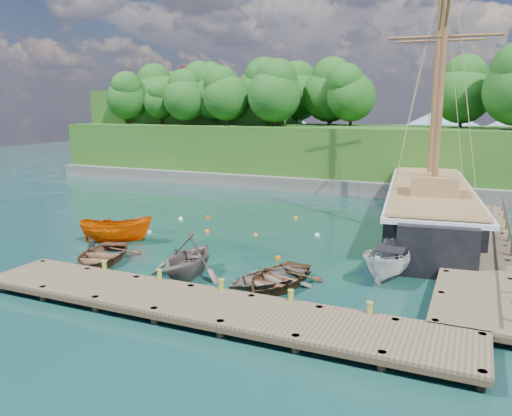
# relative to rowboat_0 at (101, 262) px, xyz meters

# --- Properties ---
(ground) EXTENTS (160.00, 160.00, 0.00)m
(ground) POSITION_rel_rowboat_0_xyz_m (6.31, 2.71, 0.00)
(ground) COLOR #113229
(ground) RESTS_ON ground
(dock_near) EXTENTS (20.00, 3.20, 1.10)m
(dock_near) POSITION_rel_rowboat_0_xyz_m (8.31, -3.79, 0.43)
(dock_near) COLOR brown
(dock_near) RESTS_ON ground
(dock_east) EXTENTS (3.20, 24.00, 1.10)m
(dock_east) POSITION_rel_rowboat_0_xyz_m (17.81, 9.71, 0.43)
(dock_east) COLOR brown
(dock_east) RESTS_ON ground
(bollard_0) EXTENTS (0.26, 0.26, 0.45)m
(bollard_0) POSITION_rel_rowboat_0_xyz_m (2.31, -2.39, 0.00)
(bollard_0) COLOR olive
(bollard_0) RESTS_ON ground
(bollard_1) EXTENTS (0.26, 0.26, 0.45)m
(bollard_1) POSITION_rel_rowboat_0_xyz_m (5.31, -2.39, 0.00)
(bollard_1) COLOR olive
(bollard_1) RESTS_ON ground
(bollard_2) EXTENTS (0.26, 0.26, 0.45)m
(bollard_2) POSITION_rel_rowboat_0_xyz_m (8.31, -2.39, 0.00)
(bollard_2) COLOR olive
(bollard_2) RESTS_ON ground
(bollard_3) EXTENTS (0.26, 0.26, 0.45)m
(bollard_3) POSITION_rel_rowboat_0_xyz_m (11.31, -2.39, 0.00)
(bollard_3) COLOR olive
(bollard_3) RESTS_ON ground
(bollard_4) EXTENTS (0.26, 0.26, 0.45)m
(bollard_4) POSITION_rel_rowboat_0_xyz_m (14.31, -2.39, 0.00)
(bollard_4) COLOR olive
(bollard_4) RESTS_ON ground
(rowboat_0) EXTENTS (4.58, 5.42, 0.96)m
(rowboat_0) POSITION_rel_rowboat_0_xyz_m (0.00, 0.00, 0.00)
(rowboat_0) COLOR brown
(rowboat_0) RESTS_ON ground
(rowboat_1) EXTENTS (3.86, 4.40, 2.20)m
(rowboat_1) POSITION_rel_rowboat_0_xyz_m (5.29, -0.06, 0.00)
(rowboat_1) COLOR #635952
(rowboat_1) RESTS_ON ground
(rowboat_2) EXTENTS (3.67, 4.81, 0.93)m
(rowboat_2) POSITION_rel_rowboat_0_xyz_m (9.63, 0.44, 0.00)
(rowboat_2) COLOR #4F2F19
(rowboat_2) RESTS_ON ground
(rowboat_3) EXTENTS (4.70, 5.15, 0.87)m
(rowboat_3) POSITION_rel_rowboat_0_xyz_m (9.17, 0.31, 0.00)
(rowboat_3) COLOR #5F564D
(rowboat_3) RESTS_ON ground
(motorboat_orange) EXTENTS (4.57, 3.35, 1.66)m
(motorboat_orange) POSITION_rel_rowboat_0_xyz_m (-1.87, 3.52, 0.00)
(motorboat_orange) COLOR #D34F00
(motorboat_orange) RESTS_ON ground
(cabin_boat_white) EXTENTS (2.43, 4.81, 1.78)m
(cabin_boat_white) POSITION_rel_rowboat_0_xyz_m (14.03, 3.62, 0.00)
(cabin_boat_white) COLOR silver
(cabin_boat_white) RESTS_ON ground
(schooner) EXTENTS (7.78, 28.78, 21.33)m
(schooner) POSITION_rel_rowboat_0_xyz_m (14.70, 15.34, 1.18)
(schooner) COLOR black
(schooner) RESTS_ON ground
(mooring_buoy_0) EXTENTS (0.28, 0.28, 0.28)m
(mooring_buoy_0) POSITION_rel_rowboat_0_xyz_m (-1.47, 6.21, 0.00)
(mooring_buoy_0) COLOR silver
(mooring_buoy_0) RESTS_ON ground
(mooring_buoy_1) EXTENTS (0.32, 0.32, 0.32)m
(mooring_buoy_1) POSITION_rel_rowboat_0_xyz_m (1.85, 7.87, 0.00)
(mooring_buoy_1) COLOR #FA610C
(mooring_buoy_1) RESTS_ON ground
(mooring_buoy_2) EXTENTS (0.29, 0.29, 0.29)m
(mooring_buoy_2) POSITION_rel_rowboat_0_xyz_m (5.07, 8.31, 0.00)
(mooring_buoy_2) COLOR orange
(mooring_buoy_2) RESTS_ON ground
(mooring_buoy_3) EXTENTS (0.34, 0.34, 0.34)m
(mooring_buoy_3) POSITION_rel_rowboat_0_xyz_m (8.61, 9.81, 0.00)
(mooring_buoy_3) COLOR silver
(mooring_buoy_3) RESTS_ON ground
(mooring_buoy_4) EXTENTS (0.30, 0.30, 0.30)m
(mooring_buoy_4) POSITION_rel_rowboat_0_xyz_m (-0.18, 11.51, 0.00)
(mooring_buoy_4) COLOR #E43605
(mooring_buoy_4) RESTS_ON ground
(mooring_buoy_5) EXTENTS (0.30, 0.30, 0.30)m
(mooring_buoy_5) POSITION_rel_rowboat_0_xyz_m (5.73, 13.93, 0.00)
(mooring_buoy_5) COLOR orange
(mooring_buoy_5) RESTS_ON ground
(mooring_buoy_6) EXTENTS (0.34, 0.34, 0.34)m
(mooring_buoy_6) POSITION_rel_rowboat_0_xyz_m (-1.73, 10.30, 0.00)
(mooring_buoy_6) COLOR white
(mooring_buoy_6) RESTS_ON ground
(mooring_buoy_7) EXTENTS (0.33, 0.33, 0.33)m
(mooring_buoy_7) POSITION_rel_rowboat_0_xyz_m (8.15, 4.28, 0.00)
(mooring_buoy_7) COLOR #D55B00
(mooring_buoy_7) RESTS_ON ground
(headland) EXTENTS (51.00, 19.31, 12.90)m
(headland) POSITION_rel_rowboat_0_xyz_m (-6.57, 34.07, 5.54)
(headland) COLOR #474744
(headland) RESTS_ON ground
(distant_ridge) EXTENTS (117.00, 40.00, 10.00)m
(distant_ridge) POSITION_rel_rowboat_0_xyz_m (10.61, 72.71, 4.35)
(distant_ridge) COLOR #728CA5
(distant_ridge) RESTS_ON ground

